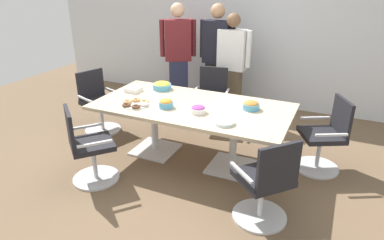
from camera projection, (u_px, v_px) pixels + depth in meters
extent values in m
cube|color=brown|center=(192.00, 159.00, 4.53)|extent=(10.00, 10.00, 0.01)
cube|color=silver|center=(249.00, 25.00, 5.97)|extent=(8.00, 0.10, 2.80)
cube|color=#CCB793|center=(192.00, 107.00, 4.23)|extent=(2.40, 1.20, 0.04)
cube|color=silver|center=(156.00, 149.00, 4.73)|extent=(0.56, 0.56, 0.02)
cylinder|color=silver|center=(155.00, 126.00, 4.59)|extent=(0.09, 0.09, 0.69)
cube|color=silver|center=(232.00, 167.00, 4.31)|extent=(0.56, 0.56, 0.02)
cylinder|color=silver|center=(233.00, 141.00, 4.17)|extent=(0.09, 0.09, 0.69)
cylinder|color=silver|center=(103.00, 129.00, 5.32)|extent=(0.68, 0.68, 0.02)
cylinder|color=silver|center=(102.00, 117.00, 5.24)|extent=(0.05, 0.05, 0.41)
cube|color=black|center=(100.00, 102.00, 5.14)|extent=(0.58, 0.58, 0.06)
cube|color=black|center=(91.00, 84.00, 5.18)|extent=(0.18, 0.43, 0.42)
cube|color=silver|center=(113.00, 91.00, 5.26)|extent=(0.36, 0.14, 0.02)
cube|color=silver|center=(85.00, 99.00, 4.93)|extent=(0.36, 0.14, 0.02)
cylinder|color=silver|center=(96.00, 178.00, 4.08)|extent=(0.76, 0.76, 0.02)
cylinder|color=silver|center=(94.00, 162.00, 3.99)|extent=(0.05, 0.05, 0.41)
cube|color=black|center=(92.00, 144.00, 3.90)|extent=(0.65, 0.65, 0.06)
cube|color=black|center=(70.00, 128.00, 3.73)|extent=(0.36, 0.32, 0.42)
cube|color=silver|center=(87.00, 126.00, 4.06)|extent=(0.26, 0.30, 0.02)
cube|color=silver|center=(95.00, 144.00, 3.65)|extent=(0.26, 0.30, 0.02)
cylinder|color=silver|center=(259.00, 216.00, 3.45)|extent=(0.76, 0.76, 0.02)
cylinder|color=silver|center=(261.00, 198.00, 3.36)|extent=(0.05, 0.05, 0.41)
cube|color=black|center=(263.00, 178.00, 3.27)|extent=(0.65, 0.65, 0.06)
cube|color=black|center=(279.00, 166.00, 3.00)|extent=(0.32, 0.35, 0.42)
cube|color=silver|center=(241.00, 172.00, 3.13)|extent=(0.29, 0.27, 0.02)
cube|color=silver|center=(285.00, 161.00, 3.31)|extent=(0.29, 0.27, 0.02)
cylinder|color=silver|center=(316.00, 167.00, 4.30)|extent=(0.73, 0.73, 0.02)
cylinder|color=silver|center=(319.00, 152.00, 4.21)|extent=(0.05, 0.05, 0.41)
cube|color=black|center=(321.00, 135.00, 4.12)|extent=(0.62, 0.62, 0.06)
cube|color=black|center=(342.00, 116.00, 4.03)|extent=(0.24, 0.41, 0.42)
cube|color=silver|center=(332.00, 135.00, 3.85)|extent=(0.34, 0.20, 0.02)
cube|color=silver|center=(315.00, 118.00, 4.29)|extent=(0.34, 0.20, 0.02)
cylinder|color=silver|center=(210.00, 126.00, 5.45)|extent=(0.63, 0.63, 0.02)
cylinder|color=silver|center=(210.00, 113.00, 5.37)|extent=(0.05, 0.05, 0.41)
cube|color=black|center=(211.00, 99.00, 5.28)|extent=(0.53, 0.53, 0.06)
cube|color=black|center=(214.00, 80.00, 5.37)|extent=(0.44, 0.12, 0.42)
cube|color=silver|center=(227.00, 93.00, 5.17)|extent=(0.09, 0.37, 0.02)
cube|color=silver|center=(195.00, 90.00, 5.29)|extent=(0.09, 0.37, 0.02)
cube|color=#232842|center=(179.00, 84.00, 6.08)|extent=(0.38, 0.33, 0.86)
cube|color=maroon|center=(178.00, 40.00, 5.78)|extent=(0.49, 0.40, 0.68)
sphere|color=#DBAD89|center=(177.00, 10.00, 5.58)|extent=(0.23, 0.23, 0.23)
cylinder|color=maroon|center=(194.00, 38.00, 5.78)|extent=(0.11, 0.11, 0.61)
cylinder|color=maroon|center=(162.00, 38.00, 5.75)|extent=(0.11, 0.11, 0.61)
cube|color=black|center=(216.00, 87.00, 5.89)|extent=(0.33, 0.22, 0.86)
cube|color=black|center=(217.00, 42.00, 5.59)|extent=(0.45, 0.24, 0.68)
sphere|color=tan|center=(218.00, 11.00, 5.39)|extent=(0.23, 0.23, 0.23)
cylinder|color=black|center=(232.00, 41.00, 5.46)|extent=(0.08, 0.08, 0.61)
cylinder|color=black|center=(202.00, 39.00, 5.69)|extent=(0.08, 0.08, 0.61)
cube|color=brown|center=(230.00, 93.00, 5.73)|extent=(0.33, 0.21, 0.80)
cube|color=white|center=(232.00, 50.00, 5.45)|extent=(0.45, 0.24, 0.63)
sphere|color=brown|center=(234.00, 20.00, 5.26)|extent=(0.22, 0.22, 0.22)
cylinder|color=white|center=(248.00, 49.00, 5.32)|extent=(0.08, 0.08, 0.57)
cylinder|color=white|center=(217.00, 46.00, 5.54)|extent=(0.08, 0.08, 0.57)
cylinder|color=#4C9EC6|center=(166.00, 105.00, 4.13)|extent=(0.18, 0.18, 0.07)
ellipsoid|color=orange|center=(166.00, 102.00, 4.12)|extent=(0.15, 0.15, 0.07)
cylinder|color=#4C9EC6|center=(251.00, 107.00, 4.08)|extent=(0.20, 0.20, 0.07)
ellipsoid|color=#AD702D|center=(251.00, 104.00, 4.07)|extent=(0.18, 0.18, 0.06)
cylinder|color=white|center=(198.00, 110.00, 3.98)|extent=(0.18, 0.18, 0.06)
ellipsoid|color=#9E3D8E|center=(198.00, 108.00, 3.97)|extent=(0.16, 0.16, 0.06)
cylinder|color=#4C9EC6|center=(162.00, 87.00, 4.78)|extent=(0.26, 0.26, 0.08)
ellipsoid|color=yellow|center=(162.00, 84.00, 4.76)|extent=(0.23, 0.23, 0.07)
cylinder|color=white|center=(135.00, 105.00, 4.22)|extent=(0.33, 0.33, 0.01)
torus|color=white|center=(144.00, 104.00, 4.18)|extent=(0.11, 0.11, 0.03)
torus|color=tan|center=(144.00, 102.00, 4.25)|extent=(0.11, 0.11, 0.03)
torus|color=tan|center=(136.00, 100.00, 4.31)|extent=(0.11, 0.11, 0.03)
torus|color=tan|center=(127.00, 102.00, 4.25)|extent=(0.11, 0.11, 0.03)
torus|color=brown|center=(126.00, 105.00, 4.15)|extent=(0.11, 0.11, 0.03)
torus|color=brown|center=(136.00, 107.00, 4.10)|extent=(0.11, 0.11, 0.03)
cylinder|color=white|center=(224.00, 124.00, 3.71)|extent=(0.23, 0.23, 0.01)
cylinder|color=silver|center=(224.00, 123.00, 3.70)|extent=(0.23, 0.23, 0.01)
cylinder|color=white|center=(224.00, 123.00, 3.70)|extent=(0.23, 0.23, 0.01)
cylinder|color=silver|center=(224.00, 122.00, 3.70)|extent=(0.23, 0.23, 0.01)
cylinder|color=white|center=(224.00, 122.00, 3.70)|extent=(0.23, 0.23, 0.01)
cylinder|color=silver|center=(224.00, 121.00, 3.69)|extent=(0.23, 0.23, 0.01)
cube|color=white|center=(133.00, 89.00, 4.69)|extent=(0.19, 0.19, 0.06)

